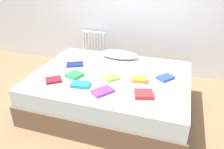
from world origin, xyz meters
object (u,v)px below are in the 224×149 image
(radiator, at_px, (94,47))
(textbook_maroon, at_px, (53,80))
(textbook_lime, at_px, (111,78))
(textbook_white, at_px, (98,69))
(textbook_teal, at_px, (81,85))
(textbook_red, at_px, (144,94))
(textbook_green, at_px, (75,75))
(textbook_navy, at_px, (75,64))
(textbook_purple, at_px, (103,91))
(textbook_blue, at_px, (165,78))
(pillow, at_px, (119,55))
(bed, at_px, (111,92))
(textbook_orange, at_px, (140,80))

(radiator, bearing_deg, textbook_maroon, -85.90)
(textbook_lime, bearing_deg, textbook_white, 102.07)
(textbook_teal, bearing_deg, radiator, 99.35)
(textbook_lime, height_order, textbook_teal, textbook_teal)
(textbook_red, distance_m, textbook_green, 0.94)
(textbook_lime, bearing_deg, textbook_navy, 115.86)
(textbook_maroon, height_order, textbook_purple, same)
(textbook_teal, bearing_deg, textbook_blue, 20.47)
(pillow, relative_size, textbook_navy, 2.52)
(textbook_maroon, bearing_deg, textbook_teal, -38.83)
(pillow, relative_size, textbook_red, 2.89)
(textbook_teal, relative_size, textbook_navy, 0.95)
(bed, xyz_separation_m, textbook_maroon, (-0.61, -0.37, 0.27))
(textbook_lime, distance_m, textbook_white, 0.29)
(textbook_lime, distance_m, textbook_orange, 0.35)
(radiator, bearing_deg, textbook_red, -52.21)
(radiator, bearing_deg, textbook_teal, -73.11)
(textbook_purple, xyz_separation_m, textbook_navy, (-0.62, 0.57, -0.00))
(textbook_maroon, xyz_separation_m, textbook_red, (1.11, -0.00, 0.01))
(bed, relative_size, pillow, 3.47)
(radiator, bearing_deg, textbook_lime, -59.71)
(textbook_red, bearing_deg, textbook_navy, 138.09)
(radiator, distance_m, textbook_red, 1.99)
(textbook_teal, height_order, textbook_navy, textbook_teal)
(textbook_lime, height_order, textbook_navy, textbook_lime)
(bed, distance_m, textbook_navy, 0.65)
(textbook_purple, bearing_deg, radiator, 61.67)
(textbook_lime, relative_size, textbook_white, 0.82)
(bed, bearing_deg, textbook_navy, 167.07)
(bed, bearing_deg, textbook_maroon, -148.75)
(textbook_green, xyz_separation_m, textbook_orange, (0.81, 0.13, 0.00))
(pillow, distance_m, textbook_maroon, 1.10)
(textbook_green, xyz_separation_m, textbook_navy, (-0.15, 0.31, -0.01))
(bed, distance_m, textbook_lime, 0.29)
(textbook_red, relative_size, textbook_blue, 1.00)
(bed, height_order, pillow, pillow)
(textbook_teal, xyz_separation_m, textbook_white, (0.04, 0.45, 0.00))
(textbook_lime, bearing_deg, textbook_teal, -177.64)
(radiator, relative_size, textbook_teal, 2.68)
(textbook_purple, bearing_deg, textbook_navy, 83.98)
(textbook_orange, bearing_deg, textbook_purple, -138.24)
(pillow, relative_size, textbook_white, 2.60)
(textbook_lime, relative_size, textbook_teal, 0.83)
(pillow, distance_m, textbook_purple, 1.02)
(bed, bearing_deg, textbook_white, 162.28)
(textbook_orange, distance_m, textbook_blue, 0.33)
(textbook_green, bearing_deg, bed, 43.11)
(textbook_navy, height_order, textbook_orange, textbook_orange)
(textbook_red, distance_m, textbook_purple, 0.45)
(textbook_maroon, xyz_separation_m, textbook_blue, (1.29, 0.48, 0.00))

